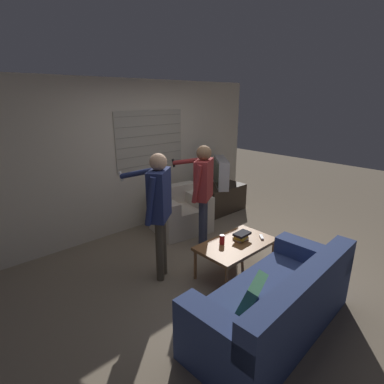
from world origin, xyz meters
The scene contains 12 objects.
ground_plane centered at (0.00, 0.00, 0.00)m, with size 16.00×16.00×0.00m, color #7F705B.
wall_back centered at (0.01, 2.03, 1.28)m, with size 5.20×0.08×2.55m.
couch_blue centered at (-0.54, -1.13, 0.31)m, with size 1.95×0.92×0.79m.
armchair_beige centered at (0.32, 1.36, 0.33)m, with size 1.01×0.91×0.76m.
coffee_table centered at (-0.03, -0.19, 0.41)m, with size 1.04×0.61×0.45m.
tv_stand centered at (1.55, 1.53, 0.27)m, with size 0.99×0.58×0.53m.
tv centered at (1.55, 1.53, 0.81)m, with size 0.69×0.78×0.56m.
person_left_standing centered at (-0.81, 0.41, 1.04)m, with size 0.51×0.83×1.64m.
person_right_standing centered at (0.19, 0.66, 1.02)m, with size 0.52×0.82×1.60m.
book_stack centered at (0.08, -0.19, 0.51)m, with size 0.24×0.18×0.11m.
soda_can centered at (-0.19, -0.09, 0.51)m, with size 0.07×0.07×0.13m.
spare_remote centered at (0.33, -0.33, 0.46)m, with size 0.12×0.12×0.02m.
Camera 1 is at (-2.82, -2.40, 2.26)m, focal length 28.00 mm.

